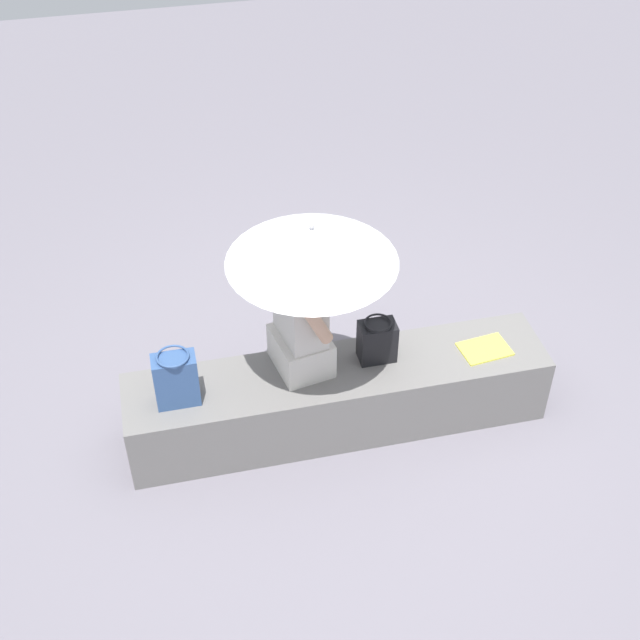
{
  "coord_description": "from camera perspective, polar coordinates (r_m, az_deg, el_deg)",
  "views": [
    {
      "loc": [
        -0.88,
        -3.38,
        3.75
      ],
      "look_at": [
        -0.1,
        0.04,
        0.78
      ],
      "focal_mm": 48.13,
      "sensor_mm": 36.0,
      "label": 1
    }
  ],
  "objects": [
    {
      "name": "ground_plane",
      "position": [
        5.12,
        1.18,
        -6.84
      ],
      "size": [
        14.0,
        14.0,
        0.0
      ],
      "primitive_type": "plane",
      "color": "slate"
    },
    {
      "name": "stone_bench",
      "position": [
        4.97,
        1.21,
        -5.13
      ],
      "size": [
        2.41,
        0.48,
        0.43
      ],
      "primitive_type": "cube",
      "color": "slate",
      "rests_on": "ground"
    },
    {
      "name": "person_seated",
      "position": [
        4.59,
        -1.31,
        0.51
      ],
      "size": [
        0.34,
        0.5,
        0.9
      ],
      "color": "beige",
      "rests_on": "stone_bench"
    },
    {
      "name": "parasol",
      "position": [
        4.26,
        -0.55,
        4.99
      ],
      "size": [
        0.88,
        0.88,
        0.99
      ],
      "color": "#B7B7BC",
      "rests_on": "stone_bench"
    },
    {
      "name": "handbag_black",
      "position": [
        4.59,
        -9.56,
        -3.9
      ],
      "size": [
        0.23,
        0.17,
        0.33
      ],
      "color": "#335184",
      "rests_on": "stone_bench"
    },
    {
      "name": "tote_bag_canvas",
      "position": [
        4.81,
        3.82,
        -1.38
      ],
      "size": [
        0.21,
        0.16,
        0.27
      ],
      "color": "black",
      "rests_on": "stone_bench"
    },
    {
      "name": "magazine",
      "position": [
        5.02,
        10.89,
        -1.91
      ],
      "size": [
        0.3,
        0.23,
        0.01
      ],
      "primitive_type": "cube",
      "rotation": [
        0.0,
        0.0,
        0.12
      ],
      "color": "#EAE04C",
      "rests_on": "stone_bench"
    }
  ]
}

